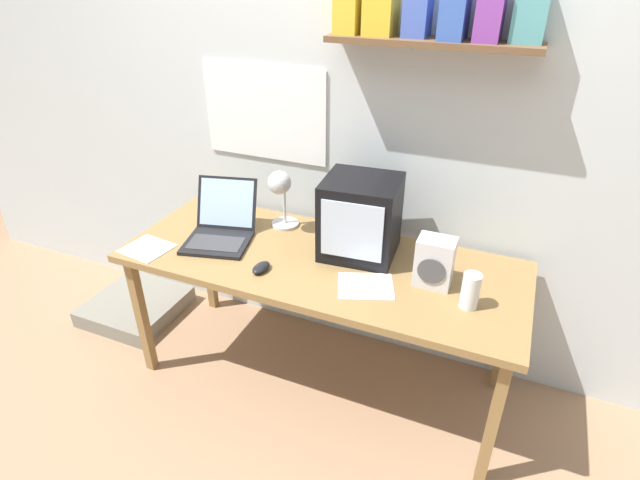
{
  "coord_description": "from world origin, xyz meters",
  "views": [
    {
      "loc": [
        0.76,
        -1.78,
        1.94
      ],
      "look_at": [
        0.0,
        0.0,
        0.83
      ],
      "focal_mm": 28.0,
      "sensor_mm": 36.0,
      "label": 1
    }
  ],
  "objects_px": {
    "open_notebook": "(147,248)",
    "computer_mouse": "(261,268)",
    "crt_monitor": "(360,217)",
    "floor_cushion": "(136,306)",
    "juice_glass": "(470,292)",
    "space_heater": "(435,262)",
    "corner_desk": "(320,269)",
    "laptop": "(221,225)",
    "loose_paper_near_monitor": "(366,286)",
    "desk_lamp": "(281,190)"
  },
  "relations": [
    {
      "from": "juice_glass",
      "to": "floor_cushion",
      "type": "relative_size",
      "value": 0.29
    },
    {
      "from": "corner_desk",
      "to": "juice_glass",
      "type": "relative_size",
      "value": 12.34
    },
    {
      "from": "open_notebook",
      "to": "floor_cushion",
      "type": "bearing_deg",
      "value": 149.04
    },
    {
      "from": "open_notebook",
      "to": "floor_cushion",
      "type": "height_order",
      "value": "open_notebook"
    },
    {
      "from": "space_heater",
      "to": "computer_mouse",
      "type": "bearing_deg",
      "value": -164.36
    },
    {
      "from": "corner_desk",
      "to": "open_notebook",
      "type": "xyz_separation_m",
      "value": [
        -0.79,
        -0.24,
        0.06
      ]
    },
    {
      "from": "crt_monitor",
      "to": "loose_paper_near_monitor",
      "type": "distance_m",
      "value": 0.33
    },
    {
      "from": "corner_desk",
      "to": "floor_cushion",
      "type": "height_order",
      "value": "corner_desk"
    },
    {
      "from": "open_notebook",
      "to": "crt_monitor",
      "type": "bearing_deg",
      "value": 21.38
    },
    {
      "from": "desk_lamp",
      "to": "floor_cushion",
      "type": "height_order",
      "value": "desk_lamp"
    },
    {
      "from": "loose_paper_near_monitor",
      "to": "crt_monitor",
      "type": "bearing_deg",
      "value": 114.9
    },
    {
      "from": "crt_monitor",
      "to": "loose_paper_near_monitor",
      "type": "bearing_deg",
      "value": -69.82
    },
    {
      "from": "corner_desk",
      "to": "loose_paper_near_monitor",
      "type": "height_order",
      "value": "loose_paper_near_monitor"
    },
    {
      "from": "floor_cushion",
      "to": "desk_lamp",
      "type": "bearing_deg",
      "value": 8.0
    },
    {
      "from": "crt_monitor",
      "to": "floor_cushion",
      "type": "height_order",
      "value": "crt_monitor"
    },
    {
      "from": "crt_monitor",
      "to": "laptop",
      "type": "relative_size",
      "value": 0.85
    },
    {
      "from": "laptop",
      "to": "floor_cushion",
      "type": "bearing_deg",
      "value": 163.1
    },
    {
      "from": "crt_monitor",
      "to": "open_notebook",
      "type": "xyz_separation_m",
      "value": [
        -0.93,
        -0.36,
        -0.18
      ]
    },
    {
      "from": "open_notebook",
      "to": "computer_mouse",
      "type": "bearing_deg",
      "value": 4.41
    },
    {
      "from": "corner_desk",
      "to": "floor_cushion",
      "type": "xyz_separation_m",
      "value": [
        -1.25,
        0.04,
        -0.62
      ]
    },
    {
      "from": "computer_mouse",
      "to": "open_notebook",
      "type": "relative_size",
      "value": 0.47
    },
    {
      "from": "space_heater",
      "to": "floor_cushion",
      "type": "bearing_deg",
      "value": 179.03
    },
    {
      "from": "corner_desk",
      "to": "laptop",
      "type": "xyz_separation_m",
      "value": [
        -0.52,
        0.01,
        0.12
      ]
    },
    {
      "from": "computer_mouse",
      "to": "loose_paper_near_monitor",
      "type": "bearing_deg",
      "value": 8.03
    },
    {
      "from": "laptop",
      "to": "floor_cushion",
      "type": "relative_size",
      "value": 0.83
    },
    {
      "from": "desk_lamp",
      "to": "floor_cushion",
      "type": "bearing_deg",
      "value": 177.71
    },
    {
      "from": "laptop",
      "to": "desk_lamp",
      "type": "distance_m",
      "value": 0.34
    },
    {
      "from": "juice_glass",
      "to": "loose_paper_near_monitor",
      "type": "distance_m",
      "value": 0.42
    },
    {
      "from": "space_heater",
      "to": "open_notebook",
      "type": "distance_m",
      "value": 1.33
    },
    {
      "from": "laptop",
      "to": "space_heater",
      "type": "height_order",
      "value": "laptop"
    },
    {
      "from": "corner_desk",
      "to": "laptop",
      "type": "height_order",
      "value": "laptop"
    },
    {
      "from": "corner_desk",
      "to": "floor_cushion",
      "type": "bearing_deg",
      "value": 178.01
    },
    {
      "from": "juice_glass",
      "to": "computer_mouse",
      "type": "height_order",
      "value": "juice_glass"
    },
    {
      "from": "floor_cushion",
      "to": "loose_paper_near_monitor",
      "type": "bearing_deg",
      "value": -6.35
    },
    {
      "from": "space_heater",
      "to": "desk_lamp",
      "type": "bearing_deg",
      "value": 167.9
    },
    {
      "from": "crt_monitor",
      "to": "space_heater",
      "type": "height_order",
      "value": "crt_monitor"
    },
    {
      "from": "desk_lamp",
      "to": "computer_mouse",
      "type": "xyz_separation_m",
      "value": [
        0.08,
        -0.37,
        -0.2
      ]
    },
    {
      "from": "corner_desk",
      "to": "computer_mouse",
      "type": "relative_size",
      "value": 16.67
    },
    {
      "from": "corner_desk",
      "to": "crt_monitor",
      "type": "distance_m",
      "value": 0.31
    },
    {
      "from": "crt_monitor",
      "to": "space_heater",
      "type": "distance_m",
      "value": 0.4
    },
    {
      "from": "computer_mouse",
      "to": "space_heater",
      "type": "bearing_deg",
      "value": 15.38
    },
    {
      "from": "laptop",
      "to": "desk_lamp",
      "type": "xyz_separation_m",
      "value": [
        0.24,
        0.17,
        0.15
      ]
    },
    {
      "from": "juice_glass",
      "to": "loose_paper_near_monitor",
      "type": "height_order",
      "value": "juice_glass"
    },
    {
      "from": "desk_lamp",
      "to": "floor_cushion",
      "type": "relative_size",
      "value": 0.62
    },
    {
      "from": "space_heater",
      "to": "floor_cushion",
      "type": "xyz_separation_m",
      "value": [
        -1.77,
        0.04,
        -0.78
      ]
    },
    {
      "from": "crt_monitor",
      "to": "open_notebook",
      "type": "bearing_deg",
      "value": -163.34
    },
    {
      "from": "laptop",
      "to": "floor_cushion",
      "type": "distance_m",
      "value": 1.04
    },
    {
      "from": "space_heater",
      "to": "loose_paper_near_monitor",
      "type": "height_order",
      "value": "space_heater"
    },
    {
      "from": "open_notebook",
      "to": "juice_glass",
      "type": "bearing_deg",
      "value": 5.45
    },
    {
      "from": "laptop",
      "to": "open_notebook",
      "type": "relative_size",
      "value": 1.84
    }
  ]
}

